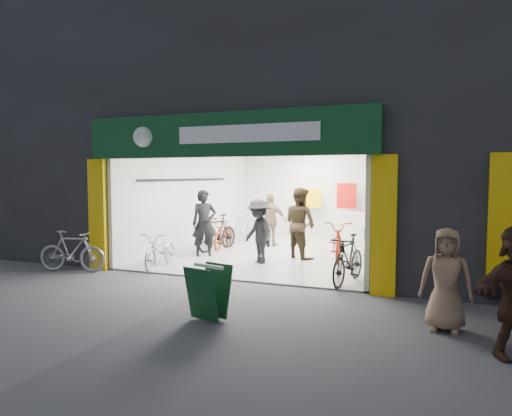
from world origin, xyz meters
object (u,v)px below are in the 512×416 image
Objects in this scene: pedestrian_near at (446,279)px; sandwich_board at (209,291)px; bike_left_front at (161,250)px; bike_right_front at (348,260)px; parked_bike at (72,251)px.

pedestrian_near reaches higher than sandwich_board.
bike_left_front is 0.99× the size of bike_right_front.
pedestrian_near is (1.78, -2.28, 0.23)m from bike_right_front.
bike_left_front is 2.01m from parked_bike.
pedestrian_near reaches higher than bike_right_front.
pedestrian_near is at bearing -29.60° from bike_left_front.
bike_left_front is at bearing 146.31° from sandwich_board.
sandwich_board is at bearing -107.17° from bike_right_front.
parked_bike is at bearing -156.63° from bike_left_front.
sandwich_board is (-3.37, -0.82, -0.28)m from pedestrian_near.
parked_bike is 8.02m from pedestrian_near.
parked_bike is (-6.15, -1.09, -0.03)m from bike_right_front.
parked_bike is (-1.69, -1.09, 0.04)m from bike_left_front.
bike_right_front is 1.06× the size of parked_bike.
parked_bike is at bearing 169.72° from sandwich_board.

